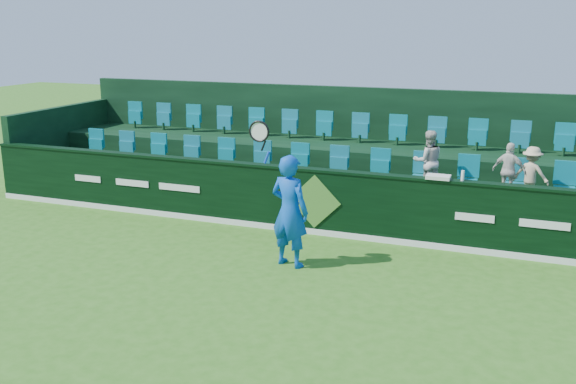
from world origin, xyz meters
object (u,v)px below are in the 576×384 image
at_px(towel, 438,177).
at_px(drinks_bottle, 463,176).
at_px(spectator_middle, 509,171).
at_px(spectator_left, 428,161).
at_px(tennis_player, 289,210).
at_px(spectator_right, 531,174).

xyz_separation_m(towel, drinks_bottle, (0.44, 0.00, 0.06)).
xyz_separation_m(spectator_middle, towel, (-1.21, -1.12, 0.03)).
distance_m(spectator_left, towel, 1.18).
height_order(tennis_player, spectator_left, tennis_player).
relative_size(spectator_right, towel, 2.42).
relative_size(spectator_middle, drinks_bottle, 5.77).
bearing_deg(towel, spectator_left, 108.08).
relative_size(spectator_left, spectator_middle, 1.14).
distance_m(tennis_player, spectator_middle, 4.59).
distance_m(spectator_right, drinks_bottle, 1.63).
bearing_deg(spectator_left, tennis_player, 34.52).
bearing_deg(spectator_right, towel, 53.22).
bearing_deg(spectator_left, towel, 85.05).
bearing_deg(drinks_bottle, spectator_middle, 55.51).
distance_m(tennis_player, drinks_bottle, 3.31).
xyz_separation_m(tennis_player, spectator_middle, (3.47, 2.98, 0.35)).
relative_size(tennis_player, spectator_left, 2.07).
bearing_deg(towel, spectator_middle, 42.83).
height_order(spectator_middle, towel, spectator_middle).
distance_m(spectator_middle, drinks_bottle, 1.36).
bearing_deg(spectator_right, tennis_player, 56.09).
distance_m(spectator_right, towel, 1.97).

